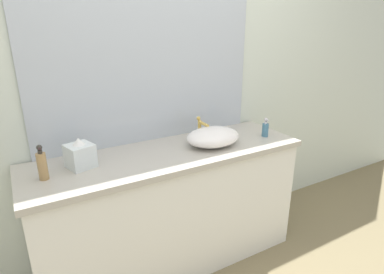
# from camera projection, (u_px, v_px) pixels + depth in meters

# --- Properties ---
(bathroom_wall_rear) EXTENTS (6.00, 0.06, 2.60)m
(bathroom_wall_rear) POSITION_uv_depth(u_px,v_px,m) (163.00, 71.00, 2.19)
(bathroom_wall_rear) COLOR silver
(bathroom_wall_rear) RESTS_ON ground
(vanity_counter) EXTENTS (1.77, 0.55, 0.84)m
(vanity_counter) POSITION_uv_depth(u_px,v_px,m) (171.00, 209.00, 2.18)
(vanity_counter) COLOR white
(vanity_counter) RESTS_ON ground
(wall_mirror_panel) EXTENTS (1.54, 0.01, 1.20)m
(wall_mirror_panel) POSITION_uv_depth(u_px,v_px,m) (148.00, 51.00, 2.06)
(wall_mirror_panel) COLOR #B2BCC6
(wall_mirror_panel) RESTS_ON vanity_counter
(sink_basin) EXTENTS (0.37, 0.29, 0.12)m
(sink_basin) POSITION_uv_depth(u_px,v_px,m) (213.00, 137.00, 2.13)
(sink_basin) COLOR white
(sink_basin) RESTS_ON vanity_counter
(faucet) EXTENTS (0.03, 0.14, 0.15)m
(faucet) POSITION_uv_depth(u_px,v_px,m) (201.00, 126.00, 2.25)
(faucet) COLOR gold
(faucet) RESTS_ON vanity_counter
(soap_dispenser) EXTENTS (0.05, 0.05, 0.19)m
(soap_dispenser) POSITION_uv_depth(u_px,v_px,m) (42.00, 165.00, 1.66)
(soap_dispenser) COLOR #A6824F
(soap_dispenser) RESTS_ON vanity_counter
(lotion_bottle) EXTENTS (0.05, 0.05, 0.14)m
(lotion_bottle) POSITION_uv_depth(u_px,v_px,m) (265.00, 129.00, 2.30)
(lotion_bottle) COLOR teal
(lotion_bottle) RESTS_ON vanity_counter
(tissue_box) EXTENTS (0.17, 0.17, 0.17)m
(tissue_box) POSITION_uv_depth(u_px,v_px,m) (80.00, 155.00, 1.80)
(tissue_box) COLOR silver
(tissue_box) RESTS_ON vanity_counter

